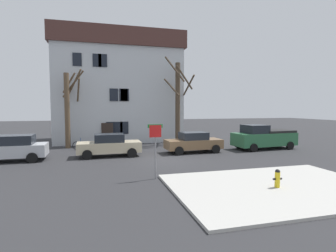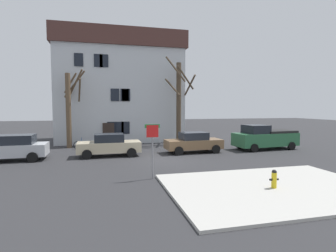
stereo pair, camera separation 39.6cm
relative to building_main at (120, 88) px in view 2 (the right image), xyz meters
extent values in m
plane|color=#2D2D30|center=(2.23, -12.42, -5.76)|extent=(120.00, 120.00, 0.00)
cube|color=#B7B5AD|center=(5.37, -19.87, -5.70)|extent=(9.32, 6.40, 0.12)
cube|color=silver|center=(0.00, 0.00, -0.96)|extent=(12.76, 7.43, 9.60)
cube|color=#4C2D28|center=(0.00, 0.00, 4.72)|extent=(13.26, 7.93, 1.77)
cube|color=#2D231E|center=(-1.38, -3.76, -4.71)|extent=(1.10, 0.12, 2.10)
cube|color=black|center=(-1.10, -3.75, -4.16)|extent=(0.80, 0.08, 1.20)
cube|color=black|center=(-0.33, -3.75, -4.16)|extent=(0.80, 0.08, 1.20)
cube|color=black|center=(0.25, -3.75, -4.16)|extent=(0.80, 0.08, 1.20)
cube|color=black|center=(-0.72, -3.75, -0.96)|extent=(0.80, 0.08, 1.20)
cube|color=black|center=(0.21, -3.75, -0.96)|extent=(0.80, 0.08, 1.20)
cube|color=black|center=(0.33, -3.75, -0.96)|extent=(0.80, 0.08, 1.20)
cube|color=black|center=(-3.99, -3.75, 2.24)|extent=(0.80, 0.08, 1.20)
cube|color=black|center=(-2.22, -3.75, 2.24)|extent=(0.80, 0.08, 1.20)
cube|color=black|center=(-1.70, -3.75, 2.24)|extent=(0.80, 0.08, 1.20)
cylinder|color=brown|center=(-4.83, -5.08, -2.47)|extent=(0.45, 0.45, 6.59)
cylinder|color=brown|center=(-4.29, -4.41, -0.06)|extent=(1.55, 1.28, 2.61)
cylinder|color=brown|center=(-4.66, -4.57, 0.02)|extent=(1.21, 0.52, 1.83)
cylinder|color=brown|center=(-4.36, -4.16, -0.05)|extent=(2.03, 1.13, 2.44)
cylinder|color=brown|center=(-3.87, -4.94, -0.64)|extent=(0.46, 2.05, 2.01)
cylinder|color=#4C3D2D|center=(5.28, -5.13, -1.82)|extent=(0.47, 0.47, 7.88)
cylinder|color=#4C3D2D|center=(4.52, -5.62, -0.26)|extent=(1.18, 1.70, 1.74)
cylinder|color=#4C3D2D|center=(5.69, -6.02, 0.61)|extent=(1.95, 1.00, 2.13)
cylinder|color=#4C3D2D|center=(6.45, -5.01, -0.02)|extent=(0.42, 2.45, 1.90)
cylinder|color=#4C3D2D|center=(4.75, -5.89, 1.38)|extent=(1.72, 1.28, 2.46)
cube|color=#B7BABF|center=(-8.02, -10.25, -5.04)|extent=(4.74, 1.96, 0.81)
cube|color=#1E232B|center=(-7.93, -10.25, -4.32)|extent=(2.95, 1.70, 0.62)
cylinder|color=black|center=(-6.40, -11.16, -5.42)|extent=(0.68, 0.23, 0.68)
cylinder|color=black|center=(-6.44, -9.29, -5.42)|extent=(0.68, 0.23, 0.68)
cube|color=#C6B793|center=(-1.47, -10.06, -5.07)|extent=(4.56, 1.81, 0.75)
cube|color=#1E232B|center=(-1.47, -10.06, -4.40)|extent=(2.10, 1.57, 0.58)
cylinder|color=black|center=(-3.01, -10.95, -5.42)|extent=(0.68, 0.23, 0.68)
cylinder|color=black|center=(-3.02, -9.19, -5.42)|extent=(0.68, 0.23, 0.68)
cylinder|color=black|center=(0.08, -10.92, -5.42)|extent=(0.68, 0.23, 0.68)
cylinder|color=black|center=(0.06, -9.16, -5.42)|extent=(0.68, 0.23, 0.68)
cube|color=brown|center=(5.08, -10.08, -5.08)|extent=(4.54, 1.94, 0.73)
cube|color=#1E232B|center=(5.08, -10.08, -4.43)|extent=(2.12, 1.64, 0.58)
cylinder|color=black|center=(3.59, -11.02, -5.42)|extent=(0.69, 0.25, 0.68)
cylinder|color=black|center=(3.53, -9.24, -5.42)|extent=(0.69, 0.25, 0.68)
cylinder|color=black|center=(6.64, -10.91, -5.42)|extent=(0.69, 0.25, 0.68)
cylinder|color=black|center=(6.57, -9.13, -5.42)|extent=(0.69, 0.25, 0.68)
cube|color=#2D6B42|center=(11.63, -9.94, -4.90)|extent=(5.60, 2.48, 1.09)
cube|color=#1E232B|center=(10.65, -10.01, -4.00)|extent=(1.88, 1.96, 0.70)
cube|color=black|center=(12.83, -9.85, -4.25)|extent=(2.98, 2.21, 0.20)
cylinder|color=black|center=(9.86, -11.12, -5.42)|extent=(0.69, 0.27, 0.68)
cylinder|color=black|center=(9.71, -9.03, -5.42)|extent=(0.69, 0.27, 0.68)
cylinder|color=black|center=(13.56, -10.85, -5.42)|extent=(0.69, 0.27, 0.68)
cylinder|color=black|center=(13.41, -8.76, -5.42)|extent=(0.69, 0.27, 0.68)
cylinder|color=gold|center=(5.24, -20.07, -5.31)|extent=(0.22, 0.22, 0.67)
sphere|color=black|center=(5.24, -20.07, -4.95)|extent=(0.21, 0.21, 0.21)
cylinder|color=black|center=(5.08, -20.07, -5.27)|extent=(0.10, 0.09, 0.09)
cylinder|color=black|center=(5.40, -20.07, -5.27)|extent=(0.10, 0.09, 0.09)
cylinder|color=slate|center=(0.49, -16.96, -4.41)|extent=(0.07, 0.07, 2.71)
cube|color=red|center=(0.49, -16.98, -3.35)|extent=(0.60, 0.03, 0.60)
cube|color=#1E8C38|center=(0.49, -16.94, -3.10)|extent=(0.76, 0.02, 0.18)
torus|color=black|center=(-2.99, -6.44, -5.41)|extent=(0.71, 0.17, 0.71)
torus|color=black|center=(-4.02, -6.27, -5.41)|extent=(0.71, 0.17, 0.71)
cylinder|color=#1E4C8C|center=(-3.51, -6.35, -5.19)|extent=(0.99, 0.21, 0.19)
cylinder|color=#1E4C8C|center=(-3.70, -6.32, -4.96)|extent=(0.09, 0.05, 0.45)
camera|label=1|loc=(-2.27, -29.75, -2.17)|focal=28.27mm
camera|label=2|loc=(-1.88, -29.84, -2.17)|focal=28.27mm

